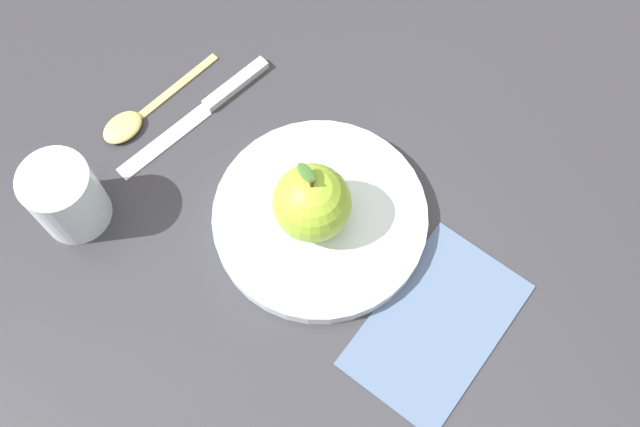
# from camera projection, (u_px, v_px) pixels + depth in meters

# --- Properties ---
(ground_plane) EXTENTS (2.40, 2.40, 0.00)m
(ground_plane) POSITION_uv_depth(u_px,v_px,m) (285.00, 209.00, 0.76)
(ground_plane) COLOR #2D2D33
(dinner_plate) EXTENTS (0.22, 0.22, 0.02)m
(dinner_plate) POSITION_uv_depth(u_px,v_px,m) (320.00, 217.00, 0.75)
(dinner_plate) COLOR silver
(dinner_plate) RESTS_ON ground_plane
(apple) EXTENTS (0.08, 0.08, 0.09)m
(apple) POSITION_uv_depth(u_px,v_px,m) (312.00, 203.00, 0.70)
(apple) COLOR #8CB22D
(apple) RESTS_ON dinner_plate
(cup) EXTENTS (0.07, 0.07, 0.08)m
(cup) POSITION_uv_depth(u_px,v_px,m) (64.00, 195.00, 0.72)
(cup) COLOR silver
(cup) RESTS_ON ground_plane
(knife) EXTENTS (0.07, 0.21, 0.01)m
(knife) POSITION_uv_depth(u_px,v_px,m) (209.00, 106.00, 0.81)
(knife) COLOR silver
(knife) RESTS_ON ground_plane
(spoon) EXTENTS (0.07, 0.16, 0.01)m
(spoon) POSITION_uv_depth(u_px,v_px,m) (135.00, 118.00, 0.80)
(spoon) COLOR #D8B766
(spoon) RESTS_ON ground_plane
(linen_napkin) EXTENTS (0.18, 0.22, 0.00)m
(linen_napkin) POSITION_uv_depth(u_px,v_px,m) (437.00, 324.00, 0.71)
(linen_napkin) COLOR slate
(linen_napkin) RESTS_ON ground_plane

